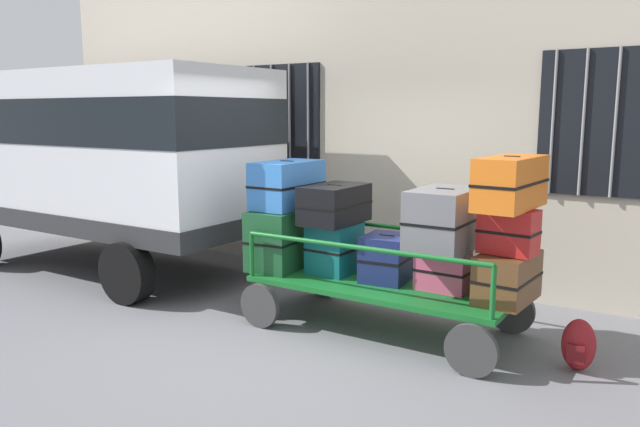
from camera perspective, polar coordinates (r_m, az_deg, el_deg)
ground_plane at (r=6.09m, az=-1.09°, el=-10.82°), size 40.00×40.00×0.00m
building_wall at (r=7.70m, az=8.36°, el=12.22°), size 12.00×0.38×5.00m
van at (r=8.69m, az=-19.63°, el=5.66°), size 4.71×2.03×2.62m
luggage_cart at (r=6.00m, az=6.03°, el=-7.11°), size 2.59×1.24×0.49m
cart_railing at (r=5.88m, az=6.10°, el=-2.79°), size 2.46×1.10×0.46m
suitcase_left_bottom at (r=6.47m, az=-3.29°, el=-2.24°), size 0.55×0.93×0.62m
suitcase_left_middle at (r=6.43m, az=-3.07°, el=2.73°), size 0.46×0.84×0.50m
suitcase_midleft_bottom at (r=6.21m, az=1.36°, el=-3.24°), size 0.46×0.50×0.51m
suitcase_midleft_middle at (r=6.12m, az=1.38°, el=0.89°), size 0.47×0.76×0.39m
suitcase_center_bottom at (r=5.95m, az=6.24°, el=-4.16°), size 0.47×0.53×0.45m
suitcase_midright_bottom at (r=5.70m, az=11.38°, el=-5.26°), size 0.49×0.27×0.38m
suitcase_midright_middle at (r=5.60m, az=11.54°, el=-0.57°), size 0.51×0.81×0.57m
suitcase_right_bottom at (r=5.53m, az=17.11°, el=-5.71°), size 0.45×0.71×0.43m
suitcase_right_middle at (r=5.41m, az=17.21°, el=-1.61°), size 0.50×0.33×0.39m
suitcase_right_top at (r=5.34m, az=17.41°, el=2.77°), size 0.43×0.90×0.44m
backpack at (r=5.55m, az=23.01°, el=-11.27°), size 0.27×0.22×0.44m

